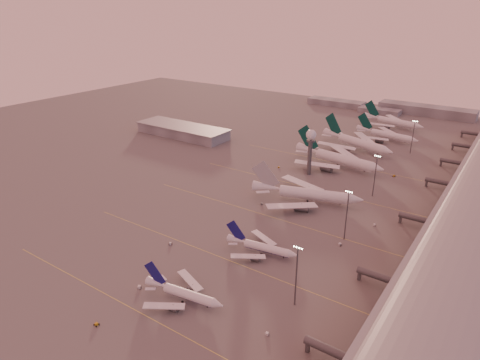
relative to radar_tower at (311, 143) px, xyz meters
The scene contains 26 objects.
ground 121.92m from the radar_tower, 92.39° to the right, with size 700.00×700.00×0.00m, color #5B5959.
taxiway_markings 71.83m from the radar_tower, 68.66° to the right, with size 180.00×185.25×0.02m.
hangar 127.68m from the radar_tower, behind, with size 82.00×27.00×8.50m.
radar_tower is the anchor object (origin of this frame).
mast_a 131.38m from the radar_tower, 66.17° to the right, with size 3.60×0.56×25.00m.
mast_b 82.32m from the radar_tower, 52.43° to the right, with size 3.60×0.56×25.00m.
mast_c 46.66m from the radar_tower, 12.53° to the right, with size 3.60×0.56×25.00m.
mast_d 91.11m from the radar_tower, 61.74° to the left, with size 3.60×0.56×25.00m.
distant_horizon 205.86m from the radar_tower, 90.67° to the left, with size 165.00×37.50×9.00m.
narrowbody_near 143.42m from the radar_tower, 82.63° to the right, with size 33.48×26.55×13.12m.
narrowbody_mid 102.21m from the radar_tower, 75.64° to the right, with size 33.77×26.77×13.25m.
widebody_white 45.90m from the radar_tower, 65.61° to the right, with size 59.91×47.31×21.70m.
greentail_a 30.84m from the radar_tower, 67.51° to the left, with size 65.91×52.87×24.04m.
greentail_b 69.04m from the radar_tower, 84.04° to the left, with size 61.36×48.74×23.15m.
greentail_c 105.80m from the radar_tower, 79.83° to the left, with size 52.23×41.86×19.08m.
greentail_d 147.05m from the radar_tower, 85.73° to the left, with size 56.29×45.02×20.67m.
gsv_truck_a 146.38m from the radar_tower, 90.13° to the right, with size 6.38×4.89×2.46m.
gsv_tug_near 169.24m from the radar_tower, 89.14° to the right, with size 2.03×3.33×0.94m.
gsv_catering_a 149.90m from the radar_tower, 69.12° to the right, with size 5.32×3.33×4.05m.
gsv_tug_mid 117.20m from the radar_tower, 96.58° to the right, with size 3.78×3.89×0.97m.
gsv_truck_b 90.31m from the radar_tower, 54.61° to the right, with size 6.31×4.26×2.40m.
gsv_truck_c 58.85m from the radar_tower, 90.96° to the right, with size 5.21×5.25×2.20m.
gsv_catering_b 75.36m from the radar_tower, 37.71° to the right, with size 5.00×2.41×4.10m.
gsv_tug_far 37.40m from the radar_tower, 68.54° to the right, with size 3.51×3.86×0.95m.
gsv_truck_d 29.39m from the radar_tower, behind, with size 1.97×4.80×1.91m.
gsv_tug_hangar 57.59m from the radar_tower, 29.96° to the left, with size 3.51×2.27×0.96m.
Camera 1 is at (113.27, -115.60, 101.41)m, focal length 32.00 mm.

